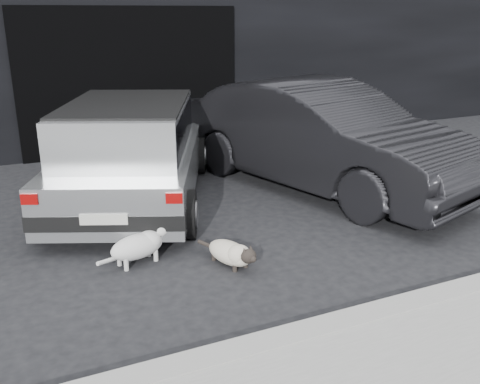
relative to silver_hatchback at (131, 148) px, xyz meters
name	(u,v)px	position (x,y,z in m)	size (l,w,h in m)	color
ground	(137,238)	(-0.28, -1.25, -0.76)	(80.00, 80.00, 0.00)	black
building_facade	(105,11)	(0.72, 4.75, 1.74)	(34.00, 4.00, 5.00)	black
garage_opening	(132,82)	(0.72, 2.74, 0.54)	(4.00, 0.10, 2.60)	black
curb	(336,327)	(0.72, -3.85, -0.70)	(18.00, 0.25, 0.12)	gray
silver_hatchback	(131,148)	(0.00, 0.00, 0.00)	(3.06, 4.15, 1.40)	#BBBEC0
second_car	(320,136)	(2.68, -0.48, 0.01)	(1.64, 4.71, 1.55)	black
cat_siamese	(233,253)	(0.44, -2.37, -0.63)	(0.44, 0.83, 0.30)	beige
cat_white	(141,245)	(-0.40, -1.89, -0.56)	(0.84, 0.44, 0.41)	silver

